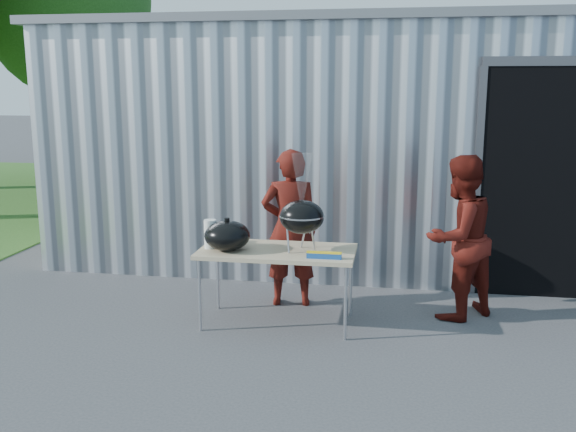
% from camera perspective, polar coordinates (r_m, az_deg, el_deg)
% --- Properties ---
extents(ground, '(80.00, 80.00, 0.00)m').
position_cam_1_polar(ground, '(6.08, -2.32, -10.75)').
color(ground, '#3E3E40').
extents(building, '(8.20, 6.20, 3.10)m').
position_cam_1_polar(building, '(10.12, 8.15, 7.11)').
color(building, silver).
rests_on(building, ground).
extents(tree_far, '(3.91, 3.91, 6.48)m').
position_cam_1_polar(tree_far, '(16.51, -19.13, 17.61)').
color(tree_far, '#442D19').
rests_on(tree_far, ground).
extents(folding_table, '(1.50, 0.75, 0.75)m').
position_cam_1_polar(folding_table, '(6.20, -0.96, -3.36)').
color(folding_table, tan).
rests_on(folding_table, ground).
extents(kettle_grill, '(0.43, 0.43, 0.93)m').
position_cam_1_polar(kettle_grill, '(6.04, 1.24, 0.72)').
color(kettle_grill, black).
rests_on(kettle_grill, folding_table).
extents(grill_lid, '(0.44, 0.44, 0.32)m').
position_cam_1_polar(grill_lid, '(6.16, -5.42, -1.74)').
color(grill_lid, black).
rests_on(grill_lid, folding_table).
extents(paper_towels, '(0.12, 0.12, 0.28)m').
position_cam_1_polar(paper_towels, '(6.26, -6.92, -1.60)').
color(paper_towels, white).
rests_on(paper_towels, folding_table).
extents(white_tub, '(0.20, 0.15, 0.10)m').
position_cam_1_polar(white_tub, '(6.47, -5.47, -1.95)').
color(white_tub, white).
rests_on(white_tub, folding_table).
extents(foil_box, '(0.32, 0.05, 0.06)m').
position_cam_1_polar(foil_box, '(5.87, 3.22, -3.50)').
color(foil_box, '#164792').
rests_on(foil_box, folding_table).
extents(person_cook, '(0.67, 0.50, 1.67)m').
position_cam_1_polar(person_cook, '(6.73, 0.19, -1.06)').
color(person_cook, '#4C110C').
rests_on(person_cook, ground).
extents(person_bystander, '(1.01, 1.00, 1.64)m').
position_cam_1_polar(person_bystander, '(6.58, 14.94, -1.87)').
color(person_bystander, '#4C110C').
rests_on(person_bystander, ground).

